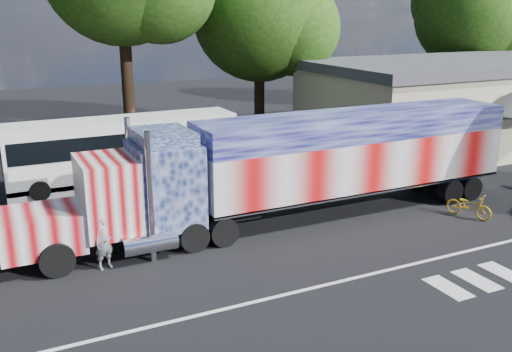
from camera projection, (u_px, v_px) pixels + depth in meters
name	position (u px, v px, depth m)	size (l,w,h in m)	color
ground	(292.00, 247.00, 20.53)	(100.00, 100.00, 0.00)	black
lane_markings	(398.00, 281.00, 17.99)	(30.00, 2.67, 0.01)	silver
semi_truck	(301.00, 164.00, 22.67)	(21.18, 3.35, 4.52)	black
coach_bus	(124.00, 150.00, 27.84)	(11.04, 2.57, 3.21)	white
hall_building	(476.00, 99.00, 37.52)	(22.40, 12.80, 5.20)	#C6B994
woman	(104.00, 242.00, 18.65)	(0.67, 0.44, 1.84)	slate
bicycle	(469.00, 206.00, 23.42)	(0.66, 1.88, 0.99)	gold
tree_ne_a	(262.00, 14.00, 37.59)	(9.37, 8.92, 12.46)	black
tree_far_ne	(472.00, 15.00, 46.36)	(9.38, 8.93, 12.36)	black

